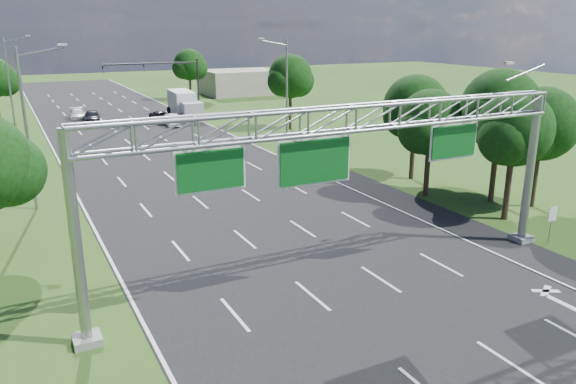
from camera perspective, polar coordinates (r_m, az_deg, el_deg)
ground at (r=41.18m, az=-8.08°, el=0.60°), size 220.00×220.00×0.00m
road at (r=41.18m, az=-8.08°, el=0.60°), size 18.00×180.00×0.02m
road_flare at (r=33.38m, az=18.54°, el=-3.96°), size 3.00×30.00×0.02m
sign_gantry at (r=23.88m, az=6.57°, el=6.04°), size 23.50×1.00×9.56m
regulatory_sign at (r=32.67m, az=25.25°, el=-2.35°), size 0.60×0.08×2.10m
traffic_signal at (r=75.53m, az=-11.77°, el=11.63°), size 12.21×0.24×7.00m
streetlight_l_near at (r=37.97m, az=-24.83°, el=6.51°), size 2.97×0.22×10.16m
streetlight_l_far at (r=72.76m, az=-26.39°, el=10.44°), size 2.97×0.22×10.16m
streetlight_r_mid at (r=53.55m, az=-0.31°, el=10.52°), size 2.97×0.22×10.16m
tree_cluster_right at (r=38.80m, az=18.65°, el=6.96°), size 9.91×14.60×8.68m
tree_verge_rd at (r=62.83m, az=0.28°, el=11.47°), size 5.76×4.80×8.28m
tree_verge_re at (r=89.86m, az=-9.95°, el=12.48°), size 5.76×4.80×7.84m
building_right at (r=97.20m, az=-4.89°, el=11.06°), size 12.00×9.00×4.00m
car_queue_a at (r=74.53m, az=-20.59°, el=7.38°), size 2.25×4.76×1.34m
car_queue_b at (r=69.88m, az=-12.60°, el=7.46°), size 2.53×4.78×1.28m
car_queue_c at (r=71.69m, az=-19.27°, el=7.25°), size 2.34×4.61×1.50m
car_queue_d at (r=67.06m, az=-11.72°, el=7.16°), size 1.93×4.15×1.32m
box_truck at (r=73.10m, az=-10.54°, el=8.69°), size 2.95×8.73×3.24m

